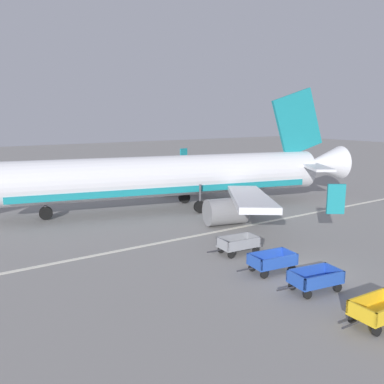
{
  "coord_description": "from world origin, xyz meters",
  "views": [
    {
      "loc": [
        -16.85,
        -14.31,
        8.58
      ],
      "look_at": [
        0.07,
        11.15,
        2.8
      ],
      "focal_mm": 37.9,
      "sensor_mm": 36.0,
      "label": 1
    }
  ],
  "objects_px": {
    "baggage_cart_third_in_row": "(272,262)",
    "baggage_cart_fourth_in_row": "(238,244)",
    "airplane": "(177,177)",
    "baggage_cart_second_in_row": "(315,279)",
    "baggage_cart_nearest": "(379,310)"
  },
  "relations": [
    {
      "from": "baggage_cart_nearest",
      "to": "baggage_cart_fourth_in_row",
      "type": "xyz_separation_m",
      "value": [
        0.83,
        10.07,
        0.0
      ]
    },
    {
      "from": "airplane",
      "to": "baggage_cart_third_in_row",
      "type": "distance_m",
      "value": 16.77
    },
    {
      "from": "airplane",
      "to": "baggage_cart_nearest",
      "type": "xyz_separation_m",
      "value": [
        -4.09,
        -22.79,
        -2.45
      ]
    },
    {
      "from": "airplane",
      "to": "baggage_cart_third_in_row",
      "type": "bearing_deg",
      "value": -102.97
    },
    {
      "from": "airplane",
      "to": "baggage_cart_fourth_in_row",
      "type": "height_order",
      "value": "airplane"
    },
    {
      "from": "airplane",
      "to": "baggage_cart_second_in_row",
      "type": "xyz_separation_m",
      "value": [
        -3.72,
        -19.14,
        -2.45
      ]
    },
    {
      "from": "baggage_cart_third_in_row",
      "to": "baggage_cart_fourth_in_row",
      "type": "distance_m",
      "value": 3.48
    },
    {
      "from": "baggage_cart_second_in_row",
      "to": "baggage_cart_fourth_in_row",
      "type": "relative_size",
      "value": 1.01
    },
    {
      "from": "baggage_cart_second_in_row",
      "to": "baggage_cart_third_in_row",
      "type": "distance_m",
      "value": 2.98
    },
    {
      "from": "baggage_cart_nearest",
      "to": "baggage_cart_second_in_row",
      "type": "bearing_deg",
      "value": 84.34
    },
    {
      "from": "baggage_cart_second_in_row",
      "to": "baggage_cart_third_in_row",
      "type": "relative_size",
      "value": 1.0
    },
    {
      "from": "baggage_cart_third_in_row",
      "to": "baggage_cart_fourth_in_row",
      "type": "height_order",
      "value": "same"
    },
    {
      "from": "baggage_cart_third_in_row",
      "to": "baggage_cart_fourth_in_row",
      "type": "relative_size",
      "value": 1.0
    },
    {
      "from": "baggage_cart_third_in_row",
      "to": "baggage_cart_fourth_in_row",
      "type": "bearing_deg",
      "value": 82.37
    },
    {
      "from": "airplane",
      "to": "baggage_cart_third_in_row",
      "type": "height_order",
      "value": "airplane"
    }
  ]
}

